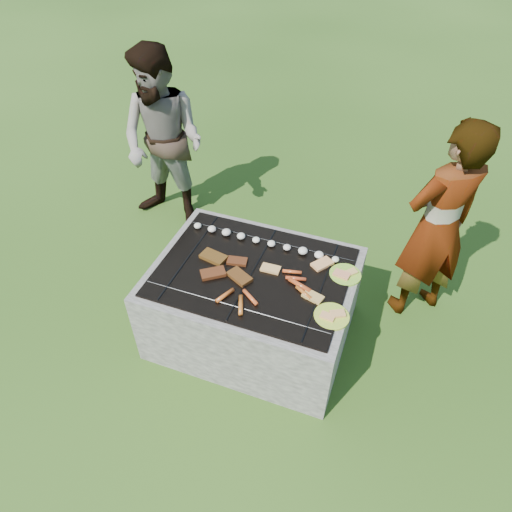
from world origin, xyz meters
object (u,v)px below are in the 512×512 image
(plate_near, at_px, (332,316))
(cook, at_px, (438,227))
(fire_pit, at_px, (253,305))
(bystander, at_px, (164,143))
(plate_far, at_px, (345,274))

(plate_near, bearing_deg, cook, 60.46)
(fire_pit, bearing_deg, bystander, 139.43)
(fire_pit, bearing_deg, plate_near, -18.63)
(fire_pit, relative_size, bystander, 0.83)
(plate_near, xyz_separation_m, cook, (0.49, 0.87, 0.16))
(plate_far, relative_size, plate_near, 0.76)
(plate_near, height_order, cook, cook)
(plate_far, bearing_deg, plate_near, -89.68)
(plate_near, relative_size, bystander, 0.17)
(bystander, bearing_deg, plate_far, -20.40)
(cook, bearing_deg, bystander, -48.19)
(plate_far, bearing_deg, bystander, 154.30)
(cook, bearing_deg, fire_pit, -6.71)
(plate_far, bearing_deg, fire_pit, -162.33)
(fire_pit, bearing_deg, cook, 32.79)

